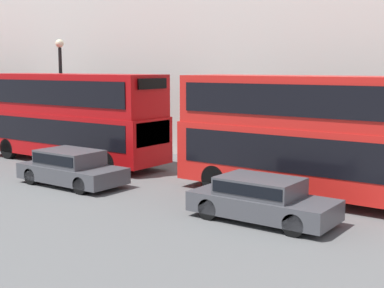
# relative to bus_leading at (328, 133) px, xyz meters

# --- Properties ---
(bus_leading) EXTENTS (2.59, 10.76, 4.23)m
(bus_leading) POSITION_rel_bus_leading_xyz_m (0.00, 0.00, 0.00)
(bus_leading) COLOR red
(bus_leading) RESTS_ON ground
(bus_second_in_queue) EXTENTS (2.59, 10.09, 4.20)m
(bus_second_in_queue) POSITION_rel_bus_leading_xyz_m (0.00, 12.65, -0.02)
(bus_second_in_queue) COLOR #B20C0F
(bus_second_in_queue) RESTS_ON ground
(car_dark_sedan) EXTENTS (1.81, 4.33, 1.30)m
(car_dark_sedan) POSITION_rel_bus_leading_xyz_m (-3.40, 0.62, -1.64)
(car_dark_sedan) COLOR #47474C
(car_dark_sedan) RESTS_ON ground
(car_hatchback) EXTENTS (1.90, 4.35, 1.36)m
(car_hatchback) POSITION_rel_bus_leading_xyz_m (-3.40, 8.91, -1.61)
(car_hatchback) COLOR #47474C
(car_hatchback) RESTS_ON ground
(street_lamp) EXTENTS (0.44, 0.44, 5.96)m
(street_lamp) POSITION_rel_bus_leading_xyz_m (1.93, 15.60, 1.39)
(street_lamp) COLOR black
(street_lamp) RESTS_ON ground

